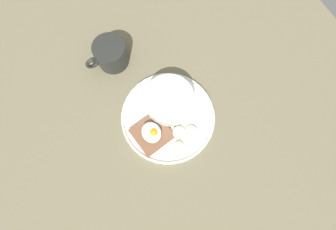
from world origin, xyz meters
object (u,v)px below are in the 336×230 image
object	(u,v)px
oatmeal_bowl	(169,101)
banana_slice_front	(178,133)
banana_slice_left	(179,147)
banana_slice_back	(191,132)
coffee_mug	(111,54)
toast_slice	(152,134)
poached_egg	(152,132)

from	to	relation	value
oatmeal_bowl	banana_slice_front	xyz separation A→B (cm)	(8.26, -2.09, -2.34)
banana_slice_left	banana_slice_back	world-z (taller)	banana_slice_back
banana_slice_back	banana_slice_front	bearing A→B (deg)	-116.48
banana_slice_front	coffee_mug	distance (cm)	28.75
toast_slice	poached_egg	size ratio (longest dim) A/B	1.72
banana_slice_front	coffee_mug	world-z (taller)	coffee_mug
banana_slice_left	banana_slice_back	distance (cm)	4.92
oatmeal_bowl	banana_slice_left	distance (cm)	12.25
toast_slice	banana_slice_back	world-z (taller)	banana_slice_back
banana_slice_left	oatmeal_bowl	bearing A→B (deg)	161.70
oatmeal_bowl	coffee_mug	size ratio (longest dim) A/B	1.08
banana_slice_left	toast_slice	bearing A→B (deg)	-145.97
oatmeal_bowl	banana_slice_left	xyz separation A→B (cm)	(11.36, -3.76, -2.62)
poached_egg	banana_slice_front	world-z (taller)	poached_egg
poached_egg	toast_slice	bearing A→B (deg)	-129.16
oatmeal_bowl	poached_egg	distance (cm)	9.47
toast_slice	banana_slice_back	distance (cm)	10.33
banana_slice_left	coffee_mug	xyz separation A→B (cm)	(-31.36, -3.11, 2.48)
poached_egg	banana_slice_left	size ratio (longest dim) A/B	1.61
banana_slice_left	coffee_mug	distance (cm)	31.61
oatmeal_bowl	poached_egg	world-z (taller)	oatmeal_bowl
banana_slice_front	toast_slice	bearing A→B (deg)	-119.58
banana_slice_front	banana_slice_back	distance (cm)	3.33
poached_egg	banana_slice_back	size ratio (longest dim) A/B	1.18
poached_egg	banana_slice_front	size ratio (longest dim) A/B	1.43
banana_slice_front	banana_slice_left	world-z (taller)	banana_slice_front
oatmeal_bowl	poached_egg	size ratio (longest dim) A/B	2.29
oatmeal_bowl	banana_slice_left	world-z (taller)	oatmeal_bowl
toast_slice	banana_slice_front	xyz separation A→B (cm)	(3.46, 6.09, 0.01)
poached_egg	banana_slice_front	bearing A→B (deg)	60.53
banana_slice_back	coffee_mug	distance (cm)	30.83
banana_slice_left	coffee_mug	bearing A→B (deg)	-174.34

